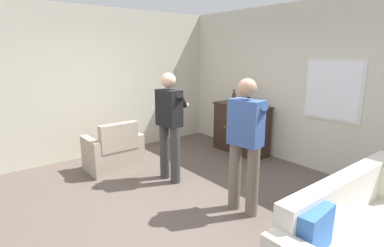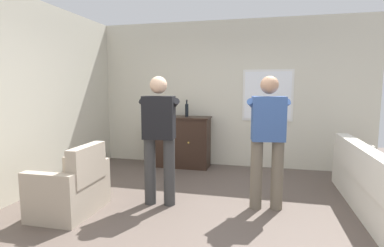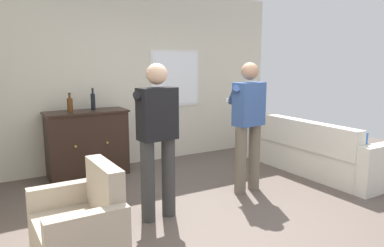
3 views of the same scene
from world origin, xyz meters
TOP-DOWN VIEW (x-y plane):
  - ground at (0.00, 0.00)m, footprint 10.40×10.40m
  - wall_back_with_window at (0.02, 2.66)m, footprint 5.20×0.15m
  - couch at (1.98, 0.79)m, footprint 0.57×2.41m
  - armchair at (-1.66, -0.08)m, footprint 0.66×0.89m
  - sideboard_cabinet at (-0.94, 2.30)m, footprint 1.17×0.49m
  - bottle_wine_green at (-1.16, 2.30)m, footprint 0.08×0.08m
  - bottle_liquor_amber at (-0.81, 2.35)m, footprint 0.07×0.07m
  - person_standing_left at (-0.69, 0.42)m, footprint 0.56×0.49m
  - person_standing_right at (0.68, 0.60)m, footprint 0.55×0.50m

SIDE VIEW (x-z plane):
  - ground at x=0.00m, z-range 0.00..0.00m
  - armchair at x=-1.66m, z-range -0.14..0.71m
  - couch at x=1.98m, z-range -0.09..0.74m
  - sideboard_cabinet at x=-0.94m, z-range 0.00..0.98m
  - person_standing_left at x=-0.69m, z-range 0.10..1.78m
  - person_standing_right at x=0.68m, z-range 0.10..1.78m
  - bottle_wine_green at x=-1.16m, z-range 0.95..1.22m
  - bottle_liquor_amber at x=-0.81m, z-range 0.94..1.27m
  - wall_back_with_window at x=0.02m, z-range 0.00..2.80m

